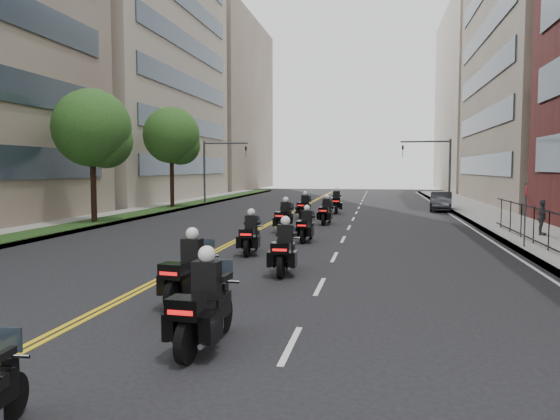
# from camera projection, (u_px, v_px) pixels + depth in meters

# --- Properties ---
(sidewalk_right) EXTENTS (4.00, 90.00, 0.15)m
(sidewalk_right) POSITION_uv_depth(u_px,v_px,m) (521.00, 229.00, 27.99)
(sidewalk_right) COLOR gray
(sidewalk_right) RESTS_ON ground
(sidewalk_left) EXTENTS (4.00, 90.00, 0.15)m
(sidewalk_left) POSITION_uv_depth(u_px,v_px,m) (91.00, 221.00, 32.24)
(sidewalk_left) COLOR gray
(sidewalk_left) RESTS_ON ground
(grass_strip) EXTENTS (2.00, 90.00, 0.04)m
(grass_strip) POSITION_uv_depth(u_px,v_px,m) (103.00, 220.00, 32.09)
(grass_strip) COLOR #1B3814
(grass_strip) RESTS_ON sidewalk_left
(building_right_far) EXTENTS (15.00, 28.00, 26.00)m
(building_right_far) POSITION_uv_depth(u_px,v_px,m) (499.00, 99.00, 77.33)
(building_right_far) COLOR #A99A89
(building_right_far) RESTS_ON ground
(building_left_mid) EXTENTS (16.11, 28.00, 34.00)m
(building_left_mid) POSITION_uv_depth(u_px,v_px,m) (113.00, 32.00, 55.27)
(building_left_mid) COLOR #A99A89
(building_left_mid) RESTS_ON ground
(building_left_far) EXTENTS (16.00, 28.00, 26.00)m
(building_left_far) POSITION_uv_depth(u_px,v_px,m) (205.00, 105.00, 85.02)
(building_left_far) COLOR #7F6B5D
(building_left_far) RESTS_ON ground
(street_trees) EXTENTS (4.40, 38.40, 7.98)m
(street_trees) POSITION_uv_depth(u_px,v_px,m) (35.00, 127.00, 25.41)
(street_trees) COLOR black
(street_trees) RESTS_ON ground
(traffic_signal_right) EXTENTS (4.09, 0.20, 5.60)m
(traffic_signal_right) POSITION_uv_depth(u_px,v_px,m) (438.00, 162.00, 44.83)
(traffic_signal_right) COLOR #3F3F44
(traffic_signal_right) RESTS_ON ground
(traffic_signal_left) EXTENTS (4.09, 0.20, 5.60)m
(traffic_signal_left) POSITION_uv_depth(u_px,v_px,m) (215.00, 163.00, 48.21)
(traffic_signal_left) COLOR #3F3F44
(traffic_signal_left) RESTS_ON ground
(motorcycle_1) EXTENTS (0.63, 2.49, 1.84)m
(motorcycle_1) POSITION_uv_depth(u_px,v_px,m) (204.00, 309.00, 9.70)
(motorcycle_1) COLOR black
(motorcycle_1) RESTS_ON ground
(motorcycle_2) EXTENTS (0.75, 2.45, 1.81)m
(motorcycle_2) POSITION_uv_depth(u_px,v_px,m) (190.00, 274.00, 12.95)
(motorcycle_2) COLOR black
(motorcycle_2) RESTS_ON ground
(motorcycle_3) EXTENTS (0.55, 2.39, 1.76)m
(motorcycle_3) POSITION_uv_depth(u_px,v_px,m) (285.00, 251.00, 16.58)
(motorcycle_3) COLOR black
(motorcycle_3) RESTS_ON ground
(motorcycle_4) EXTENTS (0.56, 2.32, 1.71)m
(motorcycle_4) POSITION_uv_depth(u_px,v_px,m) (251.00, 236.00, 20.41)
(motorcycle_4) COLOR black
(motorcycle_4) RESTS_ON ground
(motorcycle_5) EXTENTS (0.59, 2.18, 1.61)m
(motorcycle_5) POSITION_uv_depth(u_px,v_px,m) (306.00, 227.00, 23.84)
(motorcycle_5) COLOR black
(motorcycle_5) RESTS_ON ground
(motorcycle_6) EXTENTS (0.68, 2.39, 1.77)m
(motorcycle_6) POSITION_uv_depth(u_px,v_px,m) (285.00, 218.00, 27.62)
(motorcycle_6) COLOR black
(motorcycle_6) RESTS_ON ground
(motorcycle_7) EXTENTS (0.65, 2.32, 1.71)m
(motorcycle_7) POSITION_uv_depth(u_px,v_px,m) (326.00, 213.00, 31.20)
(motorcycle_7) COLOR black
(motorcycle_7) RESTS_ON ground
(motorcycle_8) EXTENTS (0.70, 2.33, 1.72)m
(motorcycle_8) POSITION_uv_depth(u_px,v_px,m) (304.00, 207.00, 35.41)
(motorcycle_8) COLOR black
(motorcycle_8) RESTS_ON ground
(motorcycle_9) EXTENTS (0.60, 2.52, 1.86)m
(motorcycle_9) POSITION_uv_depth(u_px,v_px,m) (336.00, 203.00, 38.78)
(motorcycle_9) COLOR black
(motorcycle_9) RESTS_ON ground
(parked_sedan) EXTENTS (2.03, 4.50, 1.43)m
(parked_sedan) POSITION_uv_depth(u_px,v_px,m) (441.00, 202.00, 40.86)
(parked_sedan) COLOR black
(parked_sedan) RESTS_ON ground
(pedestrian_c) EXTENTS (0.77, 1.05, 1.65)m
(pedestrian_c) POSITION_uv_depth(u_px,v_px,m) (542.00, 217.00, 24.97)
(pedestrian_c) COLOR #44444C
(pedestrian_c) RESTS_ON sidewalk_right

